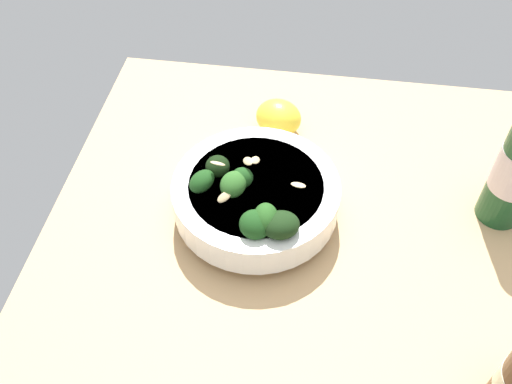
# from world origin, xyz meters

# --- Properties ---
(ground_plane) EXTENTS (0.63, 0.63, 0.03)m
(ground_plane) POSITION_xyz_m (0.00, 0.00, -0.02)
(ground_plane) COLOR tan
(bowl_of_broccoli) EXTENTS (0.20, 0.20, 0.09)m
(bowl_of_broccoli) POSITION_xyz_m (-0.01, -0.06, 0.04)
(bowl_of_broccoli) COLOR white
(bowl_of_broccoli) RESTS_ON ground_plane
(lemon_wedge) EXTENTS (0.07, 0.08, 0.05)m
(lemon_wedge) POSITION_xyz_m (-0.17, -0.05, 0.02)
(lemon_wedge) COLOR yellow
(lemon_wedge) RESTS_ON ground_plane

